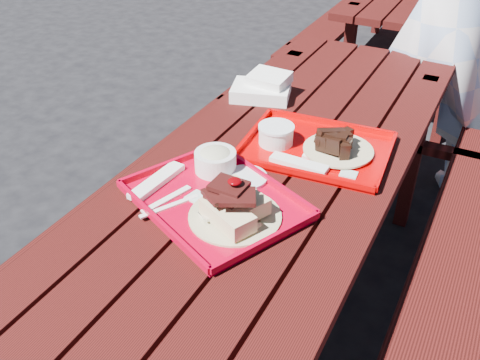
{
  "coord_description": "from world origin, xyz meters",
  "views": [
    {
      "loc": [
        0.55,
        -1.2,
        1.63
      ],
      "look_at": [
        0.0,
        -0.15,
        0.82
      ],
      "focal_mm": 40.0,
      "sensor_mm": 36.0,
      "label": 1
    }
  ],
  "objects_px": {
    "picnic_table_far": "(434,2)",
    "far_tray": "(314,146)",
    "near_tray": "(221,191)",
    "person": "(448,19)",
    "picnic_table_near": "(262,224)"
  },
  "relations": [
    {
      "from": "picnic_table_far",
      "to": "far_tray",
      "type": "relative_size",
      "value": 5.04
    },
    {
      "from": "near_tray",
      "to": "picnic_table_far",
      "type": "bearing_deg",
      "value": 89.12
    },
    {
      "from": "near_tray",
      "to": "person",
      "type": "relative_size",
      "value": 0.32
    },
    {
      "from": "far_tray",
      "to": "person",
      "type": "height_order",
      "value": "person"
    },
    {
      "from": "person",
      "to": "picnic_table_near",
      "type": "bearing_deg",
      "value": 53.77
    },
    {
      "from": "picnic_table_far",
      "to": "person",
      "type": "bearing_deg",
      "value": -79.4
    },
    {
      "from": "picnic_table_near",
      "to": "picnic_table_far",
      "type": "xyz_separation_m",
      "value": [
        0.0,
        2.8,
        0.0
      ]
    },
    {
      "from": "far_tray",
      "to": "person",
      "type": "bearing_deg",
      "value": 80.08
    },
    {
      "from": "picnic_table_near",
      "to": "near_tray",
      "type": "relative_size",
      "value": 4.26
    },
    {
      "from": "near_tray",
      "to": "person",
      "type": "bearing_deg",
      "value": 77.59
    },
    {
      "from": "picnic_table_near",
      "to": "person",
      "type": "height_order",
      "value": "person"
    },
    {
      "from": "picnic_table_near",
      "to": "person",
      "type": "distance_m",
      "value": 1.37
    },
    {
      "from": "picnic_table_far",
      "to": "far_tray",
      "type": "height_order",
      "value": "far_tray"
    },
    {
      "from": "far_tray",
      "to": "person",
      "type": "relative_size",
      "value": 0.27
    },
    {
      "from": "picnic_table_far",
      "to": "person",
      "type": "xyz_separation_m",
      "value": [
        0.28,
        -1.5,
        0.33
      ]
    }
  ]
}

